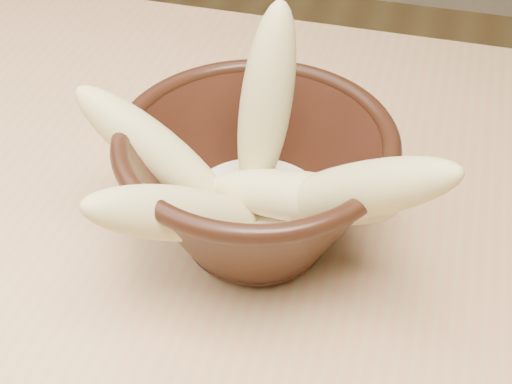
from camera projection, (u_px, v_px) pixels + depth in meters
table at (135, 354)px, 0.54m from camera, size 1.20×0.80×0.75m
bowl at (256, 182)px, 0.48m from camera, size 0.19×0.19×0.10m
milk_puddle at (256, 209)px, 0.50m from camera, size 0.10×0.10×0.01m
banana_upright at (266, 104)px, 0.47m from camera, size 0.05×0.07×0.14m
banana_left at (156, 152)px, 0.47m from camera, size 0.12×0.04×0.11m
banana_right at (354, 191)px, 0.43m from camera, size 0.15×0.10×0.13m
banana_across at (301, 197)px, 0.46m from camera, size 0.13×0.04×0.04m
banana_front at (177, 214)px, 0.43m from camera, size 0.11×0.13×0.10m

